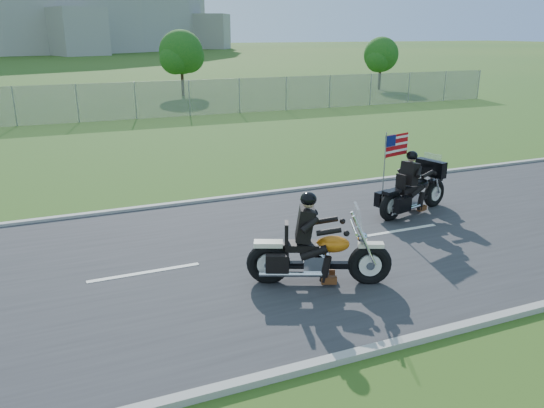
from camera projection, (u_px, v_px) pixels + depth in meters
name	position (u px, v px, depth m)	size (l,w,h in m)	color
ground	(240.00, 259.00, 11.26)	(420.00, 420.00, 0.00)	#214D18
road	(240.00, 258.00, 11.25)	(120.00, 8.00, 0.04)	#28282B
curb_north	(192.00, 202.00, 14.79)	(120.00, 0.18, 0.12)	#9E9B93
curb_south	(332.00, 361.00, 7.69)	(120.00, 0.18, 0.12)	#9E9B93
fence	(14.00, 106.00, 26.67)	(60.00, 0.03, 2.00)	gray
tree_fence_near	(182.00, 54.00, 38.90)	(3.52, 3.28, 4.75)	#382316
tree_fence_far	(381.00, 56.00, 43.08)	(3.08, 2.87, 4.20)	#382316
motorcycle_lead	(317.00, 256.00, 9.95)	(2.60, 1.38, 1.85)	black
motorcycle_follow	(414.00, 192.00, 13.84)	(2.54, 1.17, 2.16)	black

